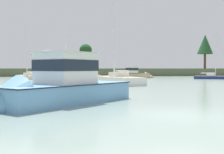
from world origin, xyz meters
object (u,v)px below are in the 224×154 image
at_px(cruiser_sand, 136,75).
at_px(cruiser_skyblue, 52,93).
at_px(sailboat_navy, 212,78).
at_px(cruiser_yellow, 88,77).
at_px(sailboat_white, 117,82).
at_px(sailboat_cream, 28,78).

relative_size(cruiser_sand, cruiser_skyblue, 0.90).
height_order(cruiser_skyblue, sailboat_navy, sailboat_navy).
bearing_deg(cruiser_sand, cruiser_skyblue, -108.60).
relative_size(cruiser_sand, sailboat_navy, 0.90).
distance_m(cruiser_yellow, sailboat_white, 15.51).
relative_size(cruiser_skyblue, cruiser_yellow, 1.41).
bearing_deg(sailboat_cream, cruiser_yellow, -27.45).
xyz_separation_m(cruiser_yellow, sailboat_white, (2.83, -15.25, -0.16)).
distance_m(sailboat_cream, cruiser_yellow, 12.34).
distance_m(sailboat_cream, sailboat_navy, 34.68).
height_order(sailboat_navy, cruiser_yellow, sailboat_navy).
relative_size(cruiser_sand, sailboat_cream, 0.74).
bearing_deg(cruiser_skyblue, sailboat_navy, 52.11).
bearing_deg(cruiser_skyblue, sailboat_white, 71.20).
xyz_separation_m(sailboat_cream, cruiser_yellow, (10.95, -5.69, 0.19)).
distance_m(sailboat_navy, sailboat_white, 25.36).
height_order(cruiser_yellow, sailboat_white, sailboat_white).
xyz_separation_m(sailboat_cream, sailboat_navy, (34.18, -5.87, -0.03)).
bearing_deg(cruiser_sand, sailboat_navy, -29.13).
bearing_deg(cruiser_sand, sailboat_white, -108.42).
bearing_deg(sailboat_cream, cruiser_skyblue, -80.20).
xyz_separation_m(cruiser_skyblue, sailboat_white, (6.74, 19.81, -0.38)).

